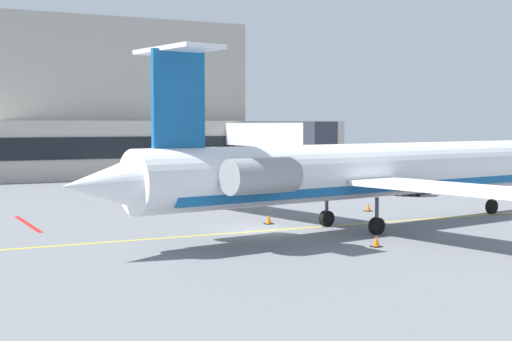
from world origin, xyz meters
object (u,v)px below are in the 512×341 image
at_px(pushback_tractor, 254,173).
at_px(fuel_tank, 178,170).
at_px(regional_jet, 363,172).
at_px(belt_loader, 410,183).

relative_size(pushback_tractor, fuel_tank, 0.61).
xyz_separation_m(regional_jet, pushback_tractor, (8.92, 31.07, -2.19)).
distance_m(regional_jet, belt_loader, 20.96).
relative_size(regional_jet, fuel_tank, 5.68).
relative_size(regional_jet, pushback_tractor, 9.27).
height_order(pushback_tractor, fuel_tank, fuel_tank).
xyz_separation_m(belt_loader, fuel_tank, (-13.66, 17.05, 0.50)).
bearing_deg(fuel_tank, belt_loader, -51.30).
distance_m(belt_loader, fuel_tank, 21.85).
xyz_separation_m(regional_jet, fuel_tank, (1.22, 31.64, -1.71)).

